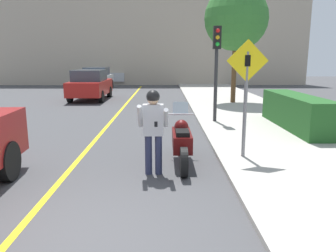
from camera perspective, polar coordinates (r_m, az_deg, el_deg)
ground_plane at (r=4.67m, az=-18.72°, el=-18.15°), size 80.00×80.00×0.00m
sidewalk_curb at (r=8.84m, az=22.21°, el=-3.85°), size 4.40×44.00×0.10m
road_center_line at (r=10.29m, az=-11.71°, el=-1.39°), size 0.12×36.00×0.01m
building_backdrop at (r=29.93m, az=-3.36°, el=14.93°), size 28.00×1.20×8.05m
motorcycle at (r=7.21m, az=2.39°, el=-2.67°), size 0.62×2.33×1.28m
person_biker at (r=6.39m, az=-2.59°, el=0.41°), size 0.59×0.47×1.69m
crossing_sign at (r=7.38m, az=13.45°, el=6.52°), size 0.91×0.08×2.59m
traffic_light at (r=11.58m, az=8.46°, el=12.04°), size 0.26×0.30×3.26m
hedge_row at (r=11.28m, az=21.38°, el=2.39°), size 0.90×4.16×1.04m
street_tree at (r=17.08m, az=11.77°, el=17.82°), size 3.10×3.10×5.66m
parked_car_red at (r=19.11m, az=-13.37°, el=7.02°), size 1.88×4.20×1.68m
parked_car_white at (r=25.38m, az=-12.20°, el=8.13°), size 1.88×4.20×1.68m
parked_car_silver at (r=31.43m, az=-8.85°, el=8.86°), size 1.88×4.20×1.68m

